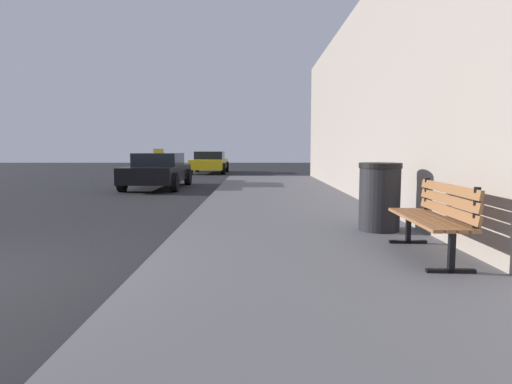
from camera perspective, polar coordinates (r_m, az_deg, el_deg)
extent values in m
cube|color=#5B5B60|center=(4.65, 9.03, -11.19)|extent=(4.00, 32.00, 0.15)
cube|color=brown|center=(5.41, 19.74, -3.34)|extent=(0.16, 1.63, 0.04)
cube|color=brown|center=(5.45, 20.99, -3.32)|extent=(0.16, 1.63, 0.04)
cube|color=brown|center=(5.50, 22.22, -3.30)|extent=(0.16, 1.63, 0.04)
cube|color=brown|center=(5.54, 23.43, -3.28)|extent=(0.16, 1.63, 0.04)
cube|color=brown|center=(5.54, 23.79, -2.25)|extent=(0.11, 1.63, 0.11)
cube|color=brown|center=(5.52, 23.84, -0.91)|extent=(0.11, 1.63, 0.11)
cube|color=brown|center=(5.51, 23.90, 0.43)|extent=(0.11, 1.63, 0.11)
cube|color=black|center=(4.88, 24.29, -7.17)|extent=(0.06, 0.06, 0.45)
cube|color=black|center=(4.93, 24.19, -9.50)|extent=(0.50, 0.08, 0.04)
cube|color=black|center=(4.90, 26.99, -1.96)|extent=(0.05, 0.05, 0.44)
cube|color=black|center=(6.16, 19.34, -4.38)|extent=(0.06, 0.06, 0.45)
cube|color=black|center=(6.20, 19.27, -6.25)|extent=(0.50, 0.08, 0.04)
cube|color=black|center=(6.17, 21.51, -0.27)|extent=(0.05, 0.05, 0.44)
cylinder|color=black|center=(6.97, 15.83, -0.93)|extent=(0.63, 0.63, 0.98)
cylinder|color=black|center=(6.93, 15.95, 3.42)|extent=(0.66, 0.66, 0.08)
cube|color=black|center=(15.99, -13.17, 2.45)|extent=(1.74, 4.38, 0.55)
cube|color=black|center=(16.19, -13.04, 4.26)|extent=(1.54, 1.97, 0.45)
cube|color=yellow|center=(16.18, -13.06, 5.34)|extent=(0.36, 0.14, 0.16)
cylinder|color=black|center=(14.46, -11.01, 1.27)|extent=(0.22, 0.64, 0.64)
cylinder|color=black|center=(14.88, -17.63, 1.23)|extent=(0.22, 0.64, 0.64)
cylinder|color=black|center=(17.21, -9.28, 2.00)|extent=(0.22, 0.64, 0.64)
cylinder|color=black|center=(17.57, -14.91, 1.96)|extent=(0.22, 0.64, 0.64)
cube|color=yellow|center=(25.54, -6.46, 3.75)|extent=(1.84, 4.43, 0.55)
cube|color=black|center=(25.75, -6.42, 4.87)|extent=(1.62, 2.00, 0.45)
cylinder|color=black|center=(24.06, -4.63, 3.10)|extent=(0.22, 0.64, 0.64)
cylinder|color=black|center=(24.27, -8.98, 3.08)|extent=(0.22, 0.64, 0.64)
cylinder|color=black|center=(26.88, -4.17, 3.39)|extent=(0.22, 0.64, 0.64)
cylinder|color=black|center=(27.07, -8.07, 3.36)|extent=(0.22, 0.64, 0.64)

